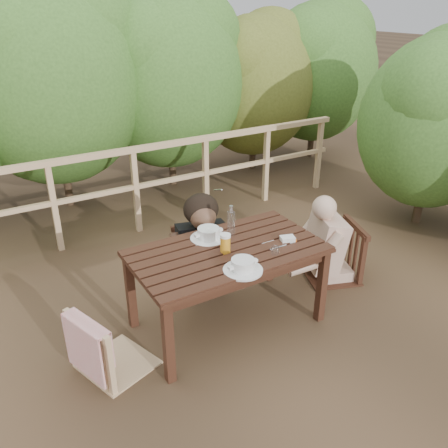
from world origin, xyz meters
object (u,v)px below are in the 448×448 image
chair_left (111,312)px  soup_far (209,234)px  table (227,287)px  chair_far (198,235)px  tumbler (275,251)px  beer_glass (225,244)px  soup_near (243,265)px  woman (197,210)px  butter_tub (287,239)px  bottle (231,221)px  chair_right (335,229)px  diner_right (339,210)px

chair_left → soup_far: 1.00m
table → chair_far: size_ratio=1.64×
chair_left → tumbler: 1.28m
chair_left → tumbler: chair_left is taller
table → beer_glass: size_ratio=9.27×
soup_near → beer_glass: 0.30m
woman → beer_glass: size_ratio=8.80×
woman → butter_tub: size_ratio=12.44×
chair_far → tumbler: 1.05m
chair_far → bottle: size_ratio=3.31×
chair_right → tumbler: chair_right is taller
chair_right → diner_right: diner_right is taller
chair_left → diner_right: bearing=-105.3°
chair_right → tumbler: size_ratio=13.58×
chair_left → bottle: (1.12, 0.21, 0.34)m
soup_far → soup_near: bearing=-92.8°
butter_tub → chair_far: bearing=129.6°
chair_left → chair_right: bearing=-105.3°
bottle → tumbler: bottle is taller
chair_far → soup_near: 1.13m
chair_right → tumbler: 1.07m
table → beer_glass: 0.43m
soup_far → bottle: 0.21m
tumbler → butter_tub: bearing=30.0°
chair_far → woman: bearing=104.6°
soup_far → butter_tub: size_ratio=2.65×
table → beer_glass: bearing=-142.2°
chair_left → soup_far: (0.93, 0.26, 0.25)m
bottle → chair_right: bearing=-4.0°
chair_left → beer_glass: (0.93, -0.00, 0.28)m
soup_far → butter_tub: soup_far is taller
chair_far → butter_tub: bearing=-53.6°
diner_right → beer_glass: bearing=115.8°
woman → bottle: (0.02, -0.58, 0.12)m
chair_left → chair_right: (2.22, 0.14, 0.02)m
woman → tumbler: 1.04m
table → soup_near: bearing=-100.9°
table → soup_near: 0.51m
table → chair_left: (-0.97, -0.02, 0.14)m
table → chair_right: bearing=5.2°
soup_far → chair_right: bearing=-5.4°
woman → diner_right: bearing=164.8°
table → soup_near: soup_near is taller
table → bottle: (0.15, 0.19, 0.48)m
woman → chair_right: bearing=164.2°
tumbler → bottle: bearing=105.2°
woman → soup_far: (-0.17, -0.53, 0.03)m
chair_left → chair_right: chair_right is taller
bottle → tumbler: bearing=-74.8°
chair_far → beer_glass: 0.86m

